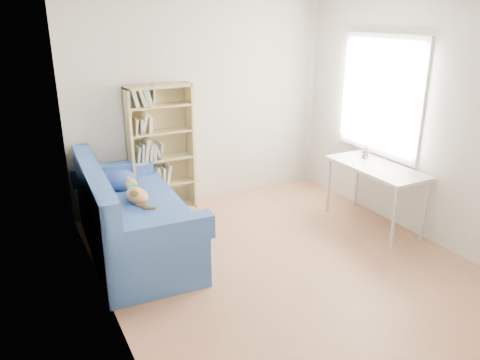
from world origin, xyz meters
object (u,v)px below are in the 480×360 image
Objects in this scene: sofa at (131,220)px; bookshelf at (162,155)px; pen_cup at (365,153)px; desk at (376,172)px.

bookshelf reaches higher than sofa.
bookshelf is 2.53m from pen_cup.
bookshelf is 2.62m from desk.
sofa is at bearing -126.44° from bookshelf.
desk is (2.08, -1.60, -0.07)m from bookshelf.
sofa is 1.67× the size of desk.
sofa is at bearing 172.67° from pen_cup.
pen_cup is (2.18, -1.28, 0.06)m from bookshelf.
pen_cup is at bearing 72.41° from desk.
desk is (2.75, -0.69, 0.31)m from sofa.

